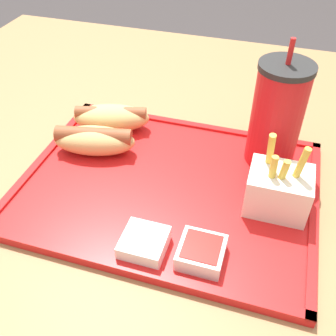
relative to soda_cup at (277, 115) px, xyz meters
name	(u,v)px	position (x,y,z in m)	size (l,w,h in m)	color
dining_table	(152,323)	(-0.16, -0.13, -0.45)	(1.16, 1.18, 0.73)	olive
food_tray	(168,186)	(-0.13, -0.10, -0.08)	(0.42, 0.32, 0.01)	red
soda_cup	(277,115)	(0.00, 0.00, 0.00)	(0.08, 0.08, 0.19)	red
hot_dog_far	(111,117)	(-0.27, 0.00, -0.06)	(0.14, 0.09, 0.04)	tan
hot_dog_near	(94,140)	(-0.27, -0.06, -0.06)	(0.14, 0.08, 0.04)	tan
fries_carton	(278,189)	(0.02, -0.10, -0.05)	(0.08, 0.06, 0.11)	silver
sauce_cup_mayo	(144,243)	(-0.13, -0.22, -0.07)	(0.05, 0.05, 0.02)	silver
sauce_cup_ketchup	(201,252)	(-0.06, -0.22, -0.07)	(0.05, 0.05, 0.02)	silver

